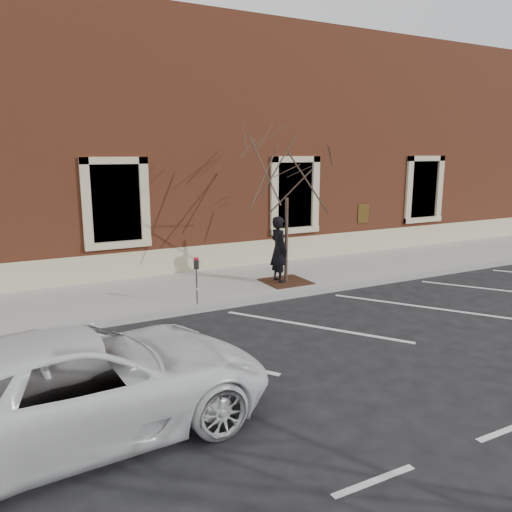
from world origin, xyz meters
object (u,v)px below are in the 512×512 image
man (279,250)px  white_truck (83,384)px  sapling (287,174)px  parking_meter (196,272)px

man → white_truck: man is taller
sapling → white_truck: sapling is taller
man → sapling: 2.14m
man → white_truck: size_ratio=0.36×
man → sapling: size_ratio=0.43×
parking_meter → sapling: (3.06, 0.87, 2.27)m
man → white_truck: 8.26m
parking_meter → white_truck: 5.59m
sapling → parking_meter: bearing=-164.2°
man → parking_meter: size_ratio=1.62×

